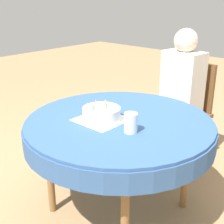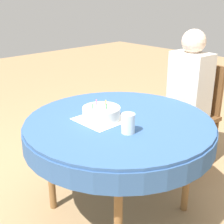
{
  "view_description": "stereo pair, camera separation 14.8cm",
  "coord_description": "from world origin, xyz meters",
  "px_view_note": "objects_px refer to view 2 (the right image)",
  "views": [
    {
      "loc": [
        1.25,
        -1.46,
        1.51
      ],
      "look_at": [
        -0.04,
        -0.02,
        0.76
      ],
      "focal_mm": 50.0,
      "sensor_mm": 36.0,
      "label": 1
    },
    {
      "loc": [
        1.36,
        -1.35,
        1.51
      ],
      "look_at": [
        -0.04,
        -0.02,
        0.76
      ],
      "focal_mm": 50.0,
      "sensor_mm": 36.0,
      "label": 2
    }
  ],
  "objects_px": {
    "birthday_cake": "(101,113)",
    "drinking_glass": "(128,123)",
    "chair": "(193,110)",
    "person": "(188,87)"
  },
  "relations": [
    {
      "from": "person",
      "to": "chair",
      "type": "bearing_deg",
      "value": 90.0
    },
    {
      "from": "person",
      "to": "drinking_glass",
      "type": "xyz_separation_m",
      "value": [
        0.26,
        -1.02,
        0.04
      ]
    },
    {
      "from": "chair",
      "to": "birthday_cake",
      "type": "xyz_separation_m",
      "value": [
        -0.02,
        -1.09,
        0.25
      ]
    },
    {
      "from": "chair",
      "to": "drinking_glass",
      "type": "distance_m",
      "value": 1.17
    },
    {
      "from": "birthday_cake",
      "to": "drinking_glass",
      "type": "height_order",
      "value": "same"
    },
    {
      "from": "chair",
      "to": "birthday_cake",
      "type": "relative_size",
      "value": 3.67
    },
    {
      "from": "drinking_glass",
      "to": "birthday_cake",
      "type": "bearing_deg",
      "value": 174.64
    },
    {
      "from": "chair",
      "to": "person",
      "type": "distance_m",
      "value": 0.25
    },
    {
      "from": "person",
      "to": "drinking_glass",
      "type": "height_order",
      "value": "person"
    },
    {
      "from": "chair",
      "to": "drinking_glass",
      "type": "relative_size",
      "value": 7.55
    }
  ]
}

